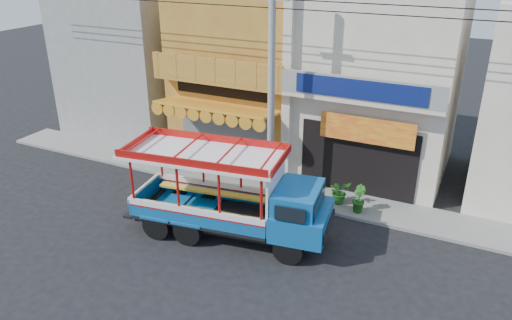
{
  "coord_description": "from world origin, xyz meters",
  "views": [
    {
      "loc": [
        6.2,
        -12.84,
        9.41
      ],
      "look_at": [
        -1.23,
        2.5,
        1.89
      ],
      "focal_mm": 35.0,
      "sensor_mm": 36.0,
      "label": 1
    }
  ],
  "objects_px": {
    "songthaew_truck": "(242,198)",
    "potted_plant_a": "(340,192)",
    "utility_pole": "(275,74)",
    "green_sign": "(182,159)",
    "potted_plant_b": "(358,199)"
  },
  "relations": [
    {
      "from": "songthaew_truck",
      "to": "potted_plant_a",
      "type": "distance_m",
      "value": 4.45
    },
    {
      "from": "utility_pole",
      "to": "green_sign",
      "type": "height_order",
      "value": "utility_pole"
    },
    {
      "from": "utility_pole",
      "to": "songthaew_truck",
      "type": "bearing_deg",
      "value": -85.42
    },
    {
      "from": "utility_pole",
      "to": "green_sign",
      "type": "distance_m",
      "value": 6.5
    },
    {
      "from": "songthaew_truck",
      "to": "green_sign",
      "type": "xyz_separation_m",
      "value": [
        -4.93,
        3.7,
        -1.01
      ]
    },
    {
      "from": "green_sign",
      "to": "potted_plant_a",
      "type": "distance_m",
      "value": 7.2
    },
    {
      "from": "green_sign",
      "to": "potted_plant_b",
      "type": "height_order",
      "value": "potted_plant_b"
    },
    {
      "from": "potted_plant_a",
      "to": "potted_plant_b",
      "type": "relative_size",
      "value": 0.9
    },
    {
      "from": "green_sign",
      "to": "potted_plant_b",
      "type": "bearing_deg",
      "value": -2.66
    },
    {
      "from": "green_sign",
      "to": "potted_plant_a",
      "type": "height_order",
      "value": "green_sign"
    },
    {
      "from": "utility_pole",
      "to": "potted_plant_a",
      "type": "relative_size",
      "value": 29.89
    },
    {
      "from": "potted_plant_a",
      "to": "potted_plant_b",
      "type": "height_order",
      "value": "potted_plant_b"
    },
    {
      "from": "potted_plant_b",
      "to": "utility_pole",
      "type": "bearing_deg",
      "value": 64.74
    },
    {
      "from": "potted_plant_b",
      "to": "songthaew_truck",
      "type": "bearing_deg",
      "value": 108.65
    },
    {
      "from": "utility_pole",
      "to": "songthaew_truck",
      "type": "xyz_separation_m",
      "value": [
        0.25,
        -3.14,
        -3.47
      ]
    }
  ]
}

